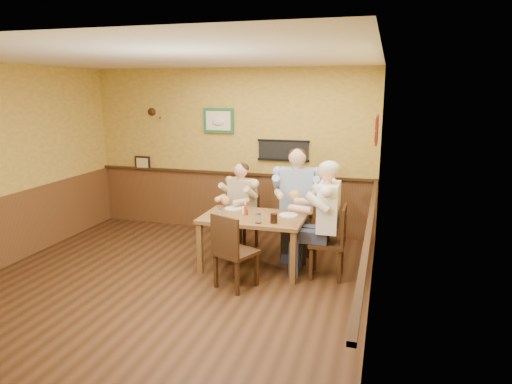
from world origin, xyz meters
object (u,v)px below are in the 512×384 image
at_px(chair_back_left, 242,222).
at_px(diner_tan_shirt, 242,210).
at_px(diner_white_elder, 328,226).
at_px(pepper_shaker, 246,212).
at_px(diner_blue_polo, 297,207).
at_px(chair_right_end, 327,241).
at_px(water_glass_mid, 258,218).
at_px(salt_shaker, 243,210).
at_px(water_glass_left, 220,213).
at_px(dining_table, 254,222).
at_px(chair_back_right, 296,221).
at_px(chair_near_side, 236,250).
at_px(cola_tumbler, 274,218).
at_px(hot_sauce_bottle, 245,209).

relative_size(chair_back_left, diner_tan_shirt, 0.70).
distance_m(diner_white_elder, pepper_shaker, 1.13).
xyz_separation_m(diner_blue_polo, pepper_shaker, (-0.56, -0.73, 0.07)).
height_order(chair_right_end, diner_blue_polo, diner_blue_polo).
xyz_separation_m(water_glass_mid, salt_shaker, (-0.33, 0.41, -0.01)).
bearing_deg(water_glass_left, dining_table, 24.76).
relative_size(diner_white_elder, water_glass_mid, 11.41).
relative_size(chair_back_right, chair_near_side, 1.04).
distance_m(chair_back_left, pepper_shaker, 0.85).
distance_m(diner_blue_polo, cola_tumbler, 1.00).
bearing_deg(diner_tan_shirt, pepper_shaker, -48.40).
distance_m(dining_table, chair_near_side, 0.70).
height_order(chair_back_right, water_glass_left, chair_back_right).
distance_m(water_glass_left, water_glass_mid, 0.59).
height_order(chair_back_right, pepper_shaker, chair_back_right).
bearing_deg(diner_blue_polo, pepper_shaker, -135.19).
xyz_separation_m(diner_tan_shirt, salt_shaker, (0.22, -0.63, 0.19)).
xyz_separation_m(chair_back_left, diner_tan_shirt, (-0.00, 0.00, 0.18)).
relative_size(chair_back_left, chair_right_end, 0.87).
xyz_separation_m(chair_back_left, hot_sauce_bottle, (0.28, -0.73, 0.41)).
relative_size(chair_near_side, cola_tumbler, 7.82).
bearing_deg(dining_table, salt_shaker, 152.17).
distance_m(diner_blue_polo, water_glass_left, 1.28).
height_order(dining_table, chair_back_right, chair_back_right).
relative_size(chair_back_left, chair_near_side, 0.88).
height_order(diner_tan_shirt, hot_sauce_bottle, diner_tan_shirt).
relative_size(water_glass_mid, pepper_shaker, 1.57).
bearing_deg(chair_back_left, diner_tan_shirt, -160.58).
xyz_separation_m(dining_table, water_glass_mid, (0.15, -0.31, 0.15)).
xyz_separation_m(diner_blue_polo, water_glass_mid, (-0.30, -1.05, 0.09)).
distance_m(chair_back_left, chair_back_right, 0.86).
distance_m(chair_back_left, chair_near_side, 1.46).
distance_m(chair_right_end, pepper_shaker, 1.17).
bearing_deg(water_glass_mid, diner_blue_polo, 74.05).
distance_m(chair_back_left, diner_blue_polo, 0.90).
distance_m(chair_near_side, hot_sauce_bottle, 0.77).
bearing_deg(diner_white_elder, dining_table, -92.43).
relative_size(chair_near_side, hot_sauce_bottle, 5.78).
distance_m(dining_table, chair_back_left, 0.86).
bearing_deg(chair_back_left, chair_right_end, -8.68).
relative_size(chair_near_side, water_glass_mid, 7.89).
distance_m(chair_back_left, cola_tumbler, 1.29).
xyz_separation_m(chair_back_right, salt_shaker, (-0.63, -0.64, 0.29)).
bearing_deg(pepper_shaker, water_glass_mid, -51.32).
bearing_deg(cola_tumbler, hot_sauce_bottle, 151.14).
bearing_deg(diner_white_elder, chair_back_left, -118.80).
bearing_deg(pepper_shaker, chair_back_left, 112.18).
bearing_deg(diner_blue_polo, water_glass_left, -140.63).
xyz_separation_m(diner_tan_shirt, water_glass_left, (-0.02, -0.92, 0.20)).
relative_size(chair_near_side, diner_white_elder, 0.69).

